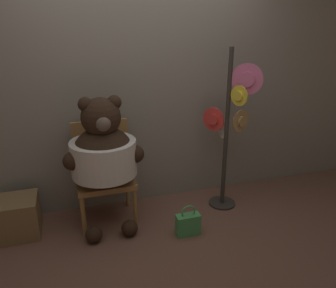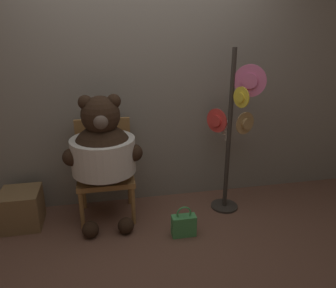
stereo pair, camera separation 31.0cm
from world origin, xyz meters
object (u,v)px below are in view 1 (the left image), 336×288
Objects in this scene: hat_display_rack at (230,129)px; chair at (104,169)px; teddy_bear at (104,154)px; handbag_on_ground at (188,224)px.

chair is at bearing 173.34° from hat_display_rack.
teddy_bear is 1.26m from hat_display_rack.
teddy_bear is 0.77× the size of hat_display_rack.
hat_display_rack is 1.02m from handbag_on_ground.
chair is 0.59× the size of hat_display_rack.
teddy_bear is (-0.01, -0.16, 0.22)m from chair.
teddy_bear reaches higher than handbag_on_ground.
teddy_bear is 1.00m from handbag_on_ground.
handbag_on_ground is (0.67, -0.56, -0.40)m from chair.
hat_display_rack is at bearing -6.66° from chair.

